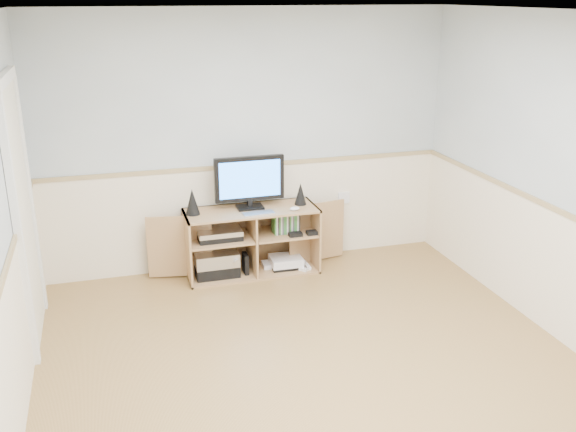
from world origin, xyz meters
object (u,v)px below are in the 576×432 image
at_px(media_cabinet, 250,239).
at_px(monitor, 249,180).
at_px(game_consoles, 284,262).
at_px(keyboard, 259,213).

height_order(media_cabinet, monitor, monitor).
bearing_deg(game_consoles, media_cabinet, 168.14).
height_order(media_cabinet, keyboard, keyboard).
height_order(monitor, game_consoles, monitor).
xyz_separation_m(media_cabinet, monitor, (0.00, -0.01, 0.60)).
xyz_separation_m(media_cabinet, game_consoles, (0.33, -0.07, -0.26)).
distance_m(monitor, game_consoles, 0.92).
xyz_separation_m(keyboard, game_consoles, (0.29, 0.13, -0.59)).
distance_m(media_cabinet, game_consoles, 0.42).
bearing_deg(media_cabinet, monitor, -90.00).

